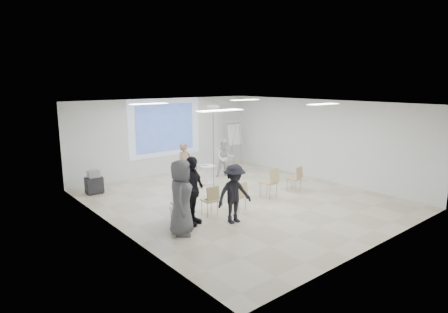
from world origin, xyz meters
TOP-DOWN VIEW (x-y plane):
  - floor at (0.00, 0.00)m, footprint 8.00×9.00m
  - ceiling at (0.00, 0.00)m, footprint 8.00×9.00m
  - wall_back at (0.00, 4.55)m, footprint 8.00×0.10m
  - wall_left at (-4.05, 0.00)m, footprint 0.10×9.00m
  - wall_right at (4.05, 0.00)m, footprint 0.10×9.00m
  - projection_halo at (0.00, 4.49)m, footprint 3.20×0.01m
  - projection_image at (0.00, 4.47)m, footprint 2.60×0.01m
  - pedestal_table at (0.29, 2.10)m, footprint 0.67×0.67m
  - player_left at (-0.54, 2.31)m, footprint 0.69×0.50m
  - player_right at (1.43, 2.52)m, footprint 0.99×0.93m
  - controller_left at (-0.36, 2.56)m, footprint 0.05×0.12m
  - controller_right at (1.25, 2.77)m, footprint 0.08×0.11m
  - chair_far_left at (-2.71, -0.76)m, footprint 0.54×0.56m
  - chair_left_mid at (-2.37, -0.42)m, footprint 0.50×0.53m
  - chair_left_inner at (-1.59, -0.57)m, footprint 0.43×0.46m
  - chair_center at (-0.72, -0.78)m, footprint 0.45×0.47m
  - chair_right_inner at (0.84, -0.52)m, footprint 0.54×0.57m
  - chair_right_far at (2.03, -0.54)m, footprint 0.48×0.51m
  - red_jacket at (-2.39, -0.56)m, footprint 0.50×0.18m
  - laptop at (-1.58, -0.48)m, footprint 0.33×0.25m
  - audience_left at (-2.38, -0.79)m, footprint 1.38×1.13m
  - audience_mid at (-1.44, -1.38)m, footprint 1.20×0.74m
  - audience_outer at (-2.91, -1.14)m, footprint 1.16×1.20m
  - flipchart_easel at (3.04, 3.79)m, footprint 0.82×0.62m
  - av_cart at (-3.32, 3.53)m, footprint 0.53×0.43m
  - ceiling_projector at (0.10, 1.49)m, footprint 0.30×0.25m
  - fluor_panel_nw at (-2.00, 2.00)m, footprint 1.20×0.30m
  - fluor_panel_ne at (2.00, 2.00)m, footprint 1.20×0.30m
  - fluor_panel_sw at (-2.00, -1.50)m, footprint 1.20×0.30m
  - fluor_panel_se at (2.00, -1.50)m, footprint 1.20×0.30m

SIDE VIEW (x-z plane):
  - floor at x=0.00m, z-range -0.10..0.00m
  - av_cart at x=-3.32m, z-range -0.03..0.75m
  - pedestal_table at x=0.29m, z-range 0.04..0.74m
  - laptop at x=-1.58m, z-range 0.44..0.47m
  - chair_center at x=-0.72m, z-range 0.08..0.91m
  - chair_left_inner at x=-1.59m, z-range 0.08..0.92m
  - chair_right_far at x=2.03m, z-range 0.08..0.95m
  - chair_far_left at x=-2.71m, z-range 0.08..0.99m
  - chair_left_mid at x=-2.37m, z-range 0.09..1.03m
  - chair_right_inner at x=0.84m, z-range 0.09..1.08m
  - red_jacket at x=-2.39m, z-range 0.49..0.95m
  - player_right at x=1.43m, z-range 0.00..1.64m
  - audience_mid at x=-1.44m, z-range 0.00..1.77m
  - player_left at x=-0.54m, z-range 0.00..1.78m
  - audience_left at x=-2.38m, z-range 0.00..2.06m
  - audience_outer at x=-2.91m, z-range 0.00..2.06m
  - controller_right at x=1.25m, z-range 1.09..1.12m
  - controller_left at x=-0.36m, z-range 1.15..1.19m
  - flipchart_easel at x=3.04m, z-range 0.45..2.35m
  - wall_back at x=0.00m, z-range 0.00..3.00m
  - wall_left at x=-4.05m, z-range 0.00..3.00m
  - wall_right at x=4.05m, z-range 0.00..3.00m
  - projection_halo at x=0.00m, z-range 0.70..3.00m
  - projection_image at x=0.00m, z-range 0.90..2.80m
  - ceiling_projector at x=0.10m, z-range 1.19..4.19m
  - fluor_panel_nw at x=-2.00m, z-range 2.96..2.98m
  - fluor_panel_ne at x=2.00m, z-range 2.96..2.98m
  - fluor_panel_sw at x=-2.00m, z-range 2.96..2.98m
  - fluor_panel_se at x=2.00m, z-range 2.96..2.98m
  - ceiling at x=0.00m, z-range 3.00..3.10m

